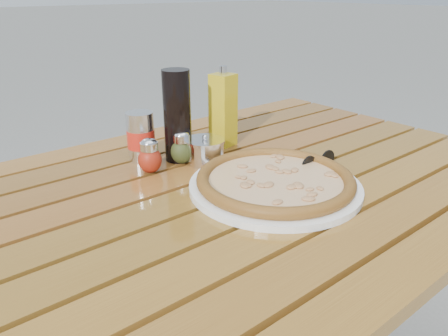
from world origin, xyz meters
TOP-DOWN VIEW (x-y plane):
  - table at (0.00, -0.00)m, footprint 1.40×0.90m
  - plate at (0.05, -0.08)m, footprint 0.38×0.38m
  - pizza at (0.05, -0.08)m, footprint 0.33×0.33m
  - pepper_shaker at (-0.10, 0.16)m, footprint 0.07×0.07m
  - oregano_shaker at (-0.01, 0.17)m, footprint 0.07×0.07m
  - dark_bottle at (-0.00, 0.19)m, footprint 0.07×0.07m
  - soda_can at (-0.07, 0.25)m, footprint 0.08×0.08m
  - olive_oil_cruet at (0.15, 0.21)m, footprint 0.06×0.06m
  - parmesan_tin at (0.03, 0.13)m, footprint 0.12×0.12m
  - sunglasses at (0.21, -0.07)m, footprint 0.11×0.03m

SIDE VIEW (x-z plane):
  - table at x=0.00m, z-range 0.30..1.05m
  - plate at x=0.05m, z-range 0.75..0.76m
  - sunglasses at x=0.21m, z-range 0.74..0.79m
  - pizza at x=0.05m, z-range 0.76..0.79m
  - parmesan_tin at x=0.03m, z-range 0.74..0.82m
  - pepper_shaker at x=-0.10m, z-range 0.75..0.83m
  - oregano_shaker at x=-0.01m, z-range 0.75..0.83m
  - soda_can at x=-0.07m, z-range 0.75..0.87m
  - olive_oil_cruet at x=0.15m, z-range 0.74..0.95m
  - dark_bottle at x=0.00m, z-range 0.75..0.97m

